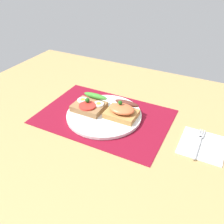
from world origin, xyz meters
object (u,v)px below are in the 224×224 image
object	(u,v)px
plate	(104,115)
fork	(199,142)
napkin	(202,145)
sandwich_salmon	(122,111)
sandwich_egg_tomato	(90,105)

from	to	relation	value
plate	fork	distance (cm)	31.28
napkin	fork	bearing A→B (deg)	168.54
fork	napkin	bearing A→B (deg)	-11.46
plate	napkin	world-z (taller)	plate
sandwich_salmon	fork	bearing A→B (deg)	-3.68
sandwich_egg_tomato	sandwich_salmon	bearing A→B (deg)	5.78
sandwich_egg_tomato	sandwich_salmon	distance (cm)	11.83
plate	fork	bearing A→B (deg)	0.08
plate	sandwich_egg_tomato	bearing A→B (deg)	175.26
sandwich_egg_tomato	fork	bearing A→B (deg)	-0.68
plate	fork	size ratio (longest dim) A/B	1.79
sandwich_salmon	plate	bearing A→B (deg)	-164.15
plate	sandwich_salmon	world-z (taller)	sandwich_salmon
sandwich_egg_tomato	fork	distance (cm)	37.20
napkin	sandwich_egg_tomato	bearing A→B (deg)	179.03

